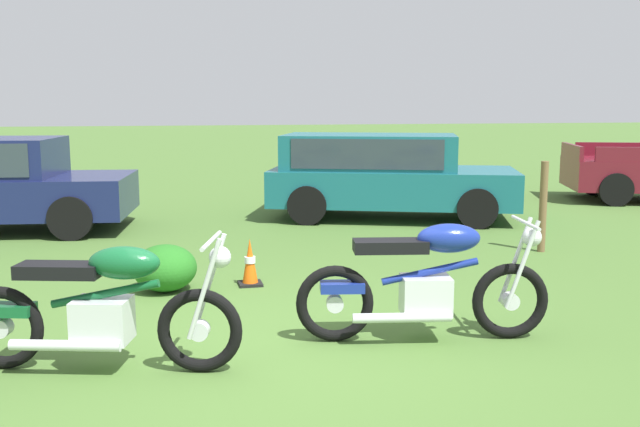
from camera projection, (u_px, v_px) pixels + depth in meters
ground_plane at (270, 350)px, 5.66m from camera, size 120.00×120.00×0.00m
motorcycle_green at (103, 308)px, 5.15m from camera, size 2.04×0.86×1.02m
motorcycle_blue at (427, 282)px, 5.83m from camera, size 2.09×0.70×1.02m
car_teal at (381, 170)px, 12.06m from camera, size 4.46×3.11×1.43m
shrub_low at (165, 268)px, 7.41m from camera, size 0.66×0.68×0.49m
fence_post_wooden at (543, 207)px, 9.33m from camera, size 0.10×0.10×1.20m
traffic_cone at (250, 264)px, 7.65m from camera, size 0.25×0.25×0.51m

